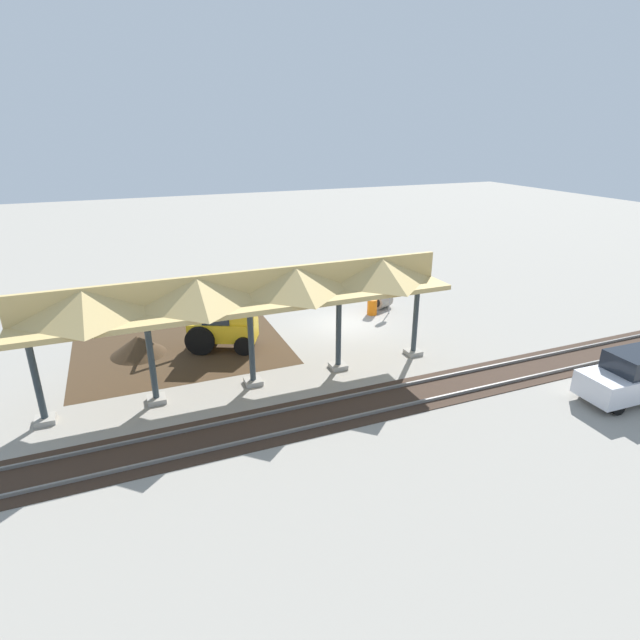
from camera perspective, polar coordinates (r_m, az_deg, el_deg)
ground_plane at (r=27.41m, az=2.78°, el=-0.40°), size 120.00×120.00×0.00m
dirt_work_zone at (r=24.92m, az=-15.46°, el=-3.44°), size 9.92×7.00×0.01m
platform_canopy at (r=19.67m, az=-8.20°, el=3.55°), size 16.78×3.20×4.90m
rail_tracks at (r=20.97m, az=12.25°, el=-7.91°), size 60.00×2.58×0.15m
stop_sign at (r=28.69m, az=8.01°, el=3.60°), size 0.75×0.15×2.11m
backhoe at (r=24.30m, az=-11.37°, el=-0.48°), size 5.16×3.25×2.82m
dirt_mound at (r=25.25m, az=-20.00°, el=-3.66°), size 5.14×5.14×1.82m
concrete_pipe at (r=29.87m, az=7.04°, el=2.25°), size 1.35×1.28×0.93m
distant_parked_car at (r=23.07m, az=32.16°, el=-5.45°), size 4.25×1.87×1.98m
traffic_barrel at (r=28.72m, az=5.98°, el=1.49°), size 0.56×0.56×0.90m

